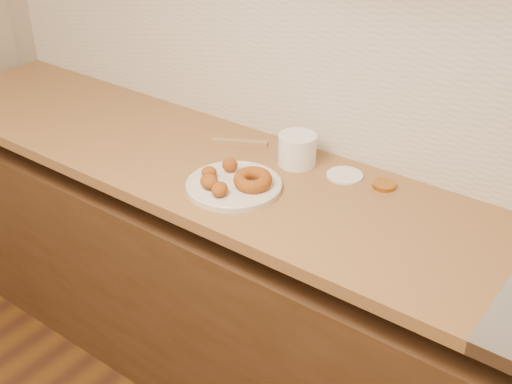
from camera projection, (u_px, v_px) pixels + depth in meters
wall_back at (405, 31)px, 1.86m from camera, size 4.00×0.02×2.70m
base_cabinet at (330, 339)px, 2.13m from camera, size 3.60×0.60×0.77m
butcher_block at (177, 154)px, 2.22m from camera, size 2.30×0.62×0.04m
backsplash at (397, 82)px, 1.93m from camera, size 3.60×0.02×0.60m
donut_plate at (234, 185)px, 1.97m from camera, size 0.30×0.30×0.02m
ring_donut at (253, 180)px, 1.94m from camera, size 0.17×0.17×0.05m
fried_dough_chunks at (217, 178)px, 1.95m from camera, size 0.16×0.20×0.05m
plastic_tub at (297, 150)px, 2.09m from camera, size 0.14×0.14×0.10m
tub_lid at (345, 175)px, 2.04m from camera, size 0.14×0.14×0.01m
brass_jar_lid at (384, 185)px, 1.98m from camera, size 0.09×0.09×0.01m
wooden_utensil at (239, 142)px, 2.23m from camera, size 0.18×0.11×0.02m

